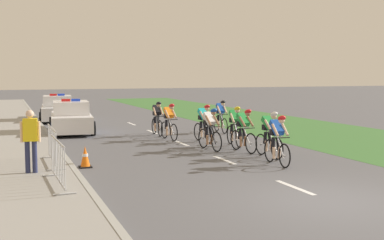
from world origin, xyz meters
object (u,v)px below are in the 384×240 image
at_px(cyclist_lead, 277,139).
at_px(traffic_cone_near, 85,157).
at_px(cyclist_seventh, 169,121).
at_px(crowd_barrier_front, 58,163).
at_px(police_car_nearest, 71,118).
at_px(crowd_barrier_middle, 52,146).
at_px(police_car_second, 57,109).
at_px(cyclist_fourth, 210,128).
at_px(cyclist_fifth, 235,125).
at_px(cyclist_ninth, 221,116).
at_px(cyclist_third, 244,130).
at_px(cyclist_sixth, 204,123).
at_px(cyclist_second, 269,134).
at_px(spectator_middle, 30,137).
at_px(cyclist_eighth, 157,118).

distance_m(cyclist_lead, traffic_cone_near, 5.73).
distance_m(cyclist_seventh, crowd_barrier_front, 8.90).
bearing_deg(police_car_nearest, cyclist_lead, -65.76).
bearing_deg(crowd_barrier_middle, traffic_cone_near, -19.75).
bearing_deg(police_car_second, cyclist_fourth, -73.27).
relative_size(police_car_second, crowd_barrier_middle, 1.95).
height_order(cyclist_fifth, police_car_nearest, police_car_nearest).
height_order(cyclist_ninth, police_car_second, police_car_second).
height_order(cyclist_third, cyclist_fifth, same).
distance_m(cyclist_sixth, crowd_barrier_front, 8.79).
relative_size(cyclist_lead, cyclist_fifth, 1.00).
distance_m(cyclist_lead, cyclist_third, 2.56).
bearing_deg(cyclist_sixth, cyclist_second, -81.48).
bearing_deg(cyclist_seventh, cyclist_lead, -79.16).
bearing_deg(police_car_second, spectator_middle, -98.18).
height_order(cyclist_fifth, spectator_middle, spectator_middle).
bearing_deg(cyclist_third, cyclist_ninth, 73.46).
relative_size(cyclist_eighth, police_car_second, 0.38).
relative_size(cyclist_third, cyclist_eighth, 1.00).
bearing_deg(cyclist_third, crowd_barrier_front, -153.65).
bearing_deg(cyclist_eighth, cyclist_seventh, -88.78).
distance_m(cyclist_fifth, police_car_nearest, 8.39).
xyz_separation_m(cyclist_fourth, traffic_cone_near, (-4.71, -1.64, -0.48)).
xyz_separation_m(cyclist_fourth, spectator_middle, (-6.24, -2.46, 0.30)).
distance_m(cyclist_lead, police_car_nearest, 11.49).
bearing_deg(crowd_barrier_front, cyclist_ninth, 46.41).
relative_size(cyclist_fourth, cyclist_eighth, 1.00).
height_order(cyclist_seventh, cyclist_ninth, same).
xyz_separation_m(cyclist_second, crowd_barrier_front, (-6.94, -2.02, -0.14)).
distance_m(cyclist_eighth, crowd_barrier_front, 10.21).
bearing_deg(cyclist_ninth, cyclist_third, -106.54).
height_order(police_car_second, traffic_cone_near, police_car_second).
height_order(cyclist_seventh, crowd_barrier_middle, cyclist_seventh).
distance_m(cyclist_third, police_car_second, 14.91).
distance_m(cyclist_third, crowd_barrier_middle, 6.55).
bearing_deg(cyclist_third, cyclist_second, -77.71).
bearing_deg(cyclist_fifth, cyclist_second, -91.32).
bearing_deg(spectator_middle, traffic_cone_near, 28.10).
height_order(cyclist_lead, cyclist_ninth, same).
height_order(cyclist_lead, crowd_barrier_front, cyclist_lead).
bearing_deg(cyclist_fourth, cyclist_fifth, 23.99).
relative_size(cyclist_second, spectator_middle, 1.03).
xyz_separation_m(cyclist_fourth, cyclist_ninth, (2.53, 4.55, 0.00)).
bearing_deg(cyclist_eighth, cyclist_ninth, -2.29).
xyz_separation_m(cyclist_fifth, spectator_middle, (-7.52, -3.03, 0.30)).
xyz_separation_m(police_car_nearest, traffic_cone_near, (-0.72, -8.74, -0.37)).
height_order(police_car_nearest, police_car_second, same).
xyz_separation_m(police_car_second, traffic_cone_near, (-0.72, -14.89, -0.37)).
height_order(cyclist_third, traffic_cone_near, cyclist_third).
bearing_deg(cyclist_seventh, cyclist_eighth, 91.22).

